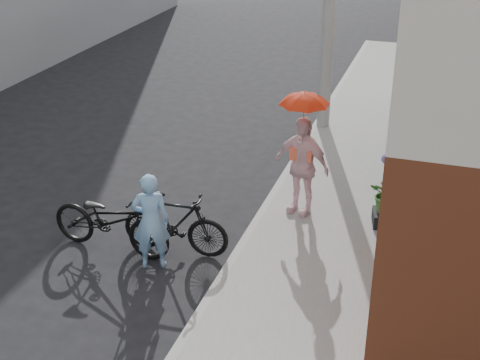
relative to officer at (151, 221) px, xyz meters
The scene contains 10 objects.
ground 0.82m from the officer, 51.25° to the left, with size 80.00×80.00×0.00m, color black.
sidewalk 3.28m from the officer, 44.32° to the left, with size 2.20×24.00×0.12m, color gray.
curb 2.60m from the officer, 63.20° to the left, with size 0.12×24.00×0.12m, color #9E9E99.
officer is the anchor object (origin of this frame).
bike_left 0.85m from the officer, 164.98° to the left, with size 0.70×2.02×1.06m, color black.
bike_right 0.55m from the officer, 68.41° to the left, with size 0.48×1.69×1.02m, color black.
kimono_woman 2.76m from the officer, 50.85° to the left, with size 1.00×0.42×1.71m, color silver.
parasol 3.09m from the officer, 50.85° to the left, with size 0.78×0.78×0.68m, color #F7451D.
planter 3.87m from the officer, 33.74° to the left, with size 0.43×0.43×0.23m, color black.
potted_plant 3.84m from the officer, 33.74° to the left, with size 0.59×0.51×0.65m, color #386B2A.
Camera 1 is at (3.69, -7.91, 5.56)m, focal length 50.00 mm.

